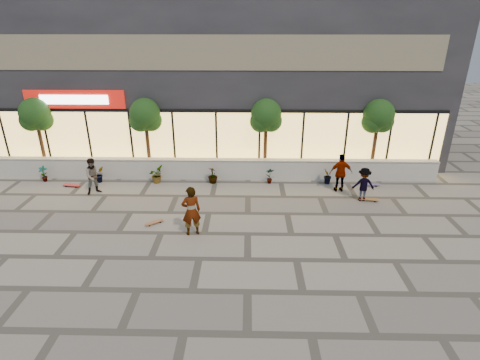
{
  "coord_description": "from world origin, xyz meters",
  "views": [
    {
      "loc": [
        1.6,
        -10.5,
        7.34
      ],
      "look_at": [
        1.3,
        3.75,
        1.3
      ],
      "focal_mm": 28.0,
      "sensor_mm": 36.0,
      "label": 1
    }
  ],
  "objects_px": {
    "skateboard_left": "(72,185)",
    "tree_mideast": "(266,118)",
    "tree_west": "(36,116)",
    "skateboard_right_far": "(371,185)",
    "skater_center": "(191,211)",
    "skateboard_right_near": "(369,199)",
    "skateboard_center": "(154,222)",
    "tree_midwest": "(145,117)",
    "tree_east": "(378,118)",
    "skater_right_near": "(341,173)",
    "skater_right_far": "(363,184)",
    "skater_left": "(94,176)"
  },
  "relations": [
    {
      "from": "tree_mideast",
      "to": "skateboard_left",
      "type": "xyz_separation_m",
      "value": [
        -9.37,
        -1.89,
        -2.9
      ]
    },
    {
      "from": "skater_right_near",
      "to": "skateboard_right_near",
      "type": "bearing_deg",
      "value": 132.62
    },
    {
      "from": "skater_center",
      "to": "skateboard_right_near",
      "type": "height_order",
      "value": "skater_center"
    },
    {
      "from": "tree_west",
      "to": "skater_center",
      "type": "relative_size",
      "value": 2.03
    },
    {
      "from": "skater_left",
      "to": "skater_right_far",
      "type": "bearing_deg",
      "value": -36.46
    },
    {
      "from": "skateboard_center",
      "to": "tree_west",
      "type": "bearing_deg",
      "value": 104.1
    },
    {
      "from": "tree_midwest",
      "to": "skater_center",
      "type": "distance_m",
      "value": 7.11
    },
    {
      "from": "tree_midwest",
      "to": "skateboard_right_far",
      "type": "bearing_deg",
      "value": -7.71
    },
    {
      "from": "tree_east",
      "to": "skateboard_left",
      "type": "relative_size",
      "value": 4.53
    },
    {
      "from": "tree_midwest",
      "to": "skater_right_far",
      "type": "xyz_separation_m",
      "value": [
        10.2,
        -3.06,
        -2.22
      ]
    },
    {
      "from": "skater_right_near",
      "to": "skateboard_right_far",
      "type": "height_order",
      "value": "skater_right_near"
    },
    {
      "from": "skater_center",
      "to": "tree_mideast",
      "type": "bearing_deg",
      "value": -133.66
    },
    {
      "from": "skateboard_right_far",
      "to": "skateboard_center",
      "type": "bearing_deg",
      "value": -157.46
    },
    {
      "from": "skater_center",
      "to": "skateboard_center",
      "type": "height_order",
      "value": "skater_center"
    },
    {
      "from": "tree_west",
      "to": "skateboard_right_near",
      "type": "bearing_deg",
      "value": -11.13
    },
    {
      "from": "skateboard_right_near",
      "to": "skateboard_right_far",
      "type": "distance_m",
      "value": 1.75
    },
    {
      "from": "skateboard_left",
      "to": "tree_mideast",
      "type": "bearing_deg",
      "value": 20.35
    },
    {
      "from": "skater_center",
      "to": "skateboard_left",
      "type": "height_order",
      "value": "skater_center"
    },
    {
      "from": "tree_west",
      "to": "skater_center",
      "type": "bearing_deg",
      "value": -35.47
    },
    {
      "from": "skater_center",
      "to": "skateboard_left",
      "type": "distance_m",
      "value": 7.73
    },
    {
      "from": "skateboard_center",
      "to": "skater_right_near",
      "type": "bearing_deg",
      "value": -15.57
    },
    {
      "from": "skater_right_far",
      "to": "skateboard_center",
      "type": "bearing_deg",
      "value": 15.02
    },
    {
      "from": "tree_midwest",
      "to": "skateboard_center",
      "type": "xyz_separation_m",
      "value": [
        1.45,
        -5.39,
        -2.91
      ]
    },
    {
      "from": "tree_west",
      "to": "skateboard_right_far",
      "type": "height_order",
      "value": "tree_west"
    },
    {
      "from": "tree_west",
      "to": "tree_mideast",
      "type": "distance_m",
      "value": 11.5
    },
    {
      "from": "tree_east",
      "to": "skateboard_left",
      "type": "bearing_deg",
      "value": -172.76
    },
    {
      "from": "skater_right_near",
      "to": "skateboard_left",
      "type": "height_order",
      "value": "skater_right_near"
    },
    {
      "from": "tree_west",
      "to": "tree_east",
      "type": "xyz_separation_m",
      "value": [
        17.0,
        0.0,
        0.0
      ]
    },
    {
      "from": "skateboard_right_near",
      "to": "skateboard_center",
      "type": "bearing_deg",
      "value": -156.66
    },
    {
      "from": "skater_left",
      "to": "skateboard_right_near",
      "type": "bearing_deg",
      "value": -36.79
    },
    {
      "from": "skater_right_far",
      "to": "skateboard_right_far",
      "type": "xyz_separation_m",
      "value": [
        0.88,
        1.56,
        -0.68
      ]
    },
    {
      "from": "skater_left",
      "to": "skateboard_right_far",
      "type": "distance_m",
      "value": 13.05
    },
    {
      "from": "tree_midwest",
      "to": "skater_center",
      "type": "bearing_deg",
      "value": -63.36
    },
    {
      "from": "tree_mideast",
      "to": "skateboard_right_far",
      "type": "distance_m",
      "value": 6.04
    },
    {
      "from": "tree_west",
      "to": "skateboard_right_far",
      "type": "xyz_separation_m",
      "value": [
        16.58,
        -1.5,
        -2.9
      ]
    },
    {
      "from": "tree_mideast",
      "to": "skateboard_right_far",
      "type": "xyz_separation_m",
      "value": [
        5.08,
        -1.5,
        -2.9
      ]
    },
    {
      "from": "skater_right_near",
      "to": "tree_east",
      "type": "bearing_deg",
      "value": -137.84
    },
    {
      "from": "skateboard_left",
      "to": "skater_left",
      "type": "bearing_deg",
      "value": -15.84
    },
    {
      "from": "skater_center",
      "to": "skateboard_right_far",
      "type": "relative_size",
      "value": 2.34
    },
    {
      "from": "tree_mideast",
      "to": "skater_right_near",
      "type": "bearing_deg",
      "value": -31.42
    },
    {
      "from": "tree_west",
      "to": "tree_mideast",
      "type": "xyz_separation_m",
      "value": [
        11.5,
        0.0,
        0.0
      ]
    },
    {
      "from": "skater_center",
      "to": "skateboard_left",
      "type": "bearing_deg",
      "value": -51.11
    },
    {
      "from": "skater_right_near",
      "to": "skateboard_right_near",
      "type": "xyz_separation_m",
      "value": [
        1.08,
        -1.06,
        -0.83
      ]
    },
    {
      "from": "skater_right_near",
      "to": "skateboard_center",
      "type": "bearing_deg",
      "value": 19.58
    },
    {
      "from": "tree_east",
      "to": "skateboard_left",
      "type": "distance_m",
      "value": 15.27
    },
    {
      "from": "skater_right_far",
      "to": "skateboard_right_near",
      "type": "relative_size",
      "value": 1.78
    },
    {
      "from": "skateboard_right_far",
      "to": "tree_east",
      "type": "bearing_deg",
      "value": 74.78
    },
    {
      "from": "skateboard_center",
      "to": "skater_right_far",
      "type": "bearing_deg",
      "value": -23.18
    },
    {
      "from": "skateboard_right_near",
      "to": "skateboard_right_far",
      "type": "bearing_deg",
      "value": 80.09
    },
    {
      "from": "skater_center",
      "to": "skateboard_center",
      "type": "xyz_separation_m",
      "value": [
        -1.61,
        0.7,
        -0.89
      ]
    }
  ]
}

